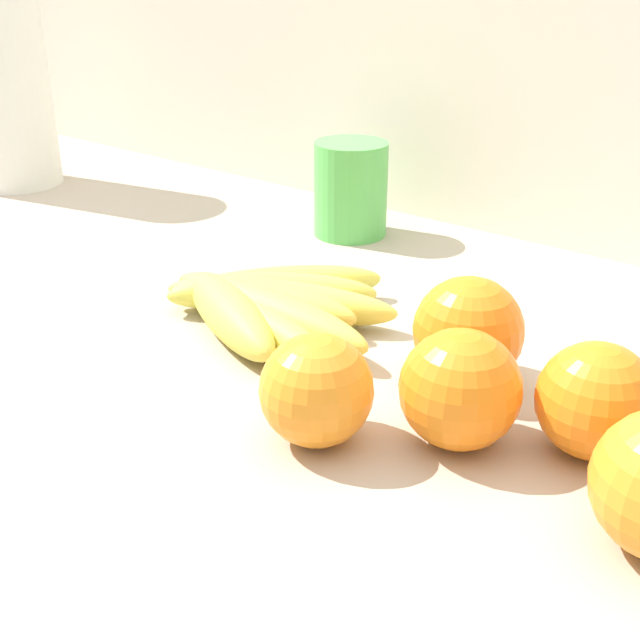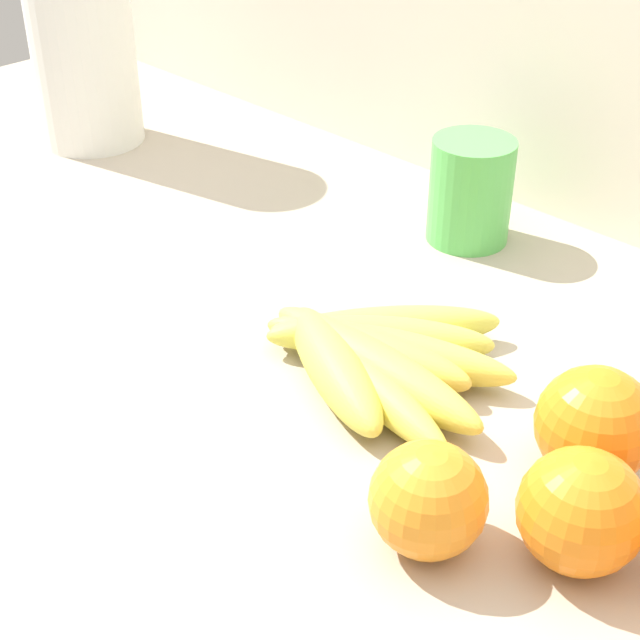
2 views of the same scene
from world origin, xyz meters
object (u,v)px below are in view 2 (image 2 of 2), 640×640
banana_bunch (370,354)px  orange_back_right (581,511)px  orange_far_right (595,425)px  orange_back_left (428,500)px  paper_towel_roll (79,18)px  mug (470,191)px

banana_bunch → orange_back_right: (0.22, -0.06, 0.02)m
orange_far_right → banana_bunch: bearing=-173.1°
orange_back_left → paper_towel_roll: 0.77m
orange_back_right → paper_towel_roll: bearing=167.3°
orange_back_left → paper_towel_roll: bearing=161.9°
paper_towel_roll → mug: size_ratio=3.13×
orange_back_right → orange_back_left: size_ratio=1.06×
mug → orange_back_right: bearing=-43.6°
mug → paper_towel_roll: bearing=-166.4°
orange_back_left → banana_bunch: bearing=143.3°
orange_back_left → orange_far_right: bearing=74.8°
banana_bunch → mug: 0.26m
orange_far_right → orange_back_right: size_ratio=1.03×
orange_far_right → paper_towel_roll: 0.77m
paper_towel_roll → mug: (0.48, 0.12, -0.10)m
banana_bunch → orange_far_right: (0.19, 0.02, 0.02)m
banana_bunch → orange_far_right: bearing=6.9°
banana_bunch → paper_towel_roll: size_ratio=0.68×
orange_back_right → orange_back_left: (-0.07, -0.06, -0.00)m
banana_bunch → mug: bearing=109.8°
banana_bunch → mug: mug is taller
orange_back_left → mug: (-0.24, 0.35, 0.01)m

